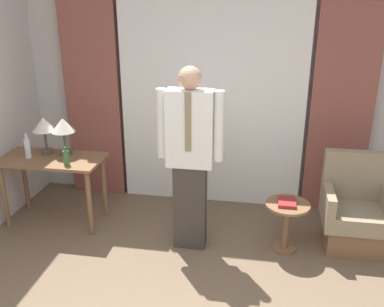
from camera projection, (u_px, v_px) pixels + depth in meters
name	position (u px, v px, depth m)	size (l,w,h in m)	color
wall_back	(213.00, 85.00, 4.76)	(10.00, 0.06, 2.70)	beige
curtain_sheer_center	(212.00, 93.00, 4.66)	(2.03, 0.06, 2.58)	white
curtain_drape_left	(92.00, 88.00, 4.88)	(0.64, 0.06, 2.58)	brown
curtain_drape_right	(343.00, 98.00, 4.44)	(0.64, 0.06, 2.58)	brown
desk	(53.00, 169.00, 4.43)	(1.05, 0.53, 0.73)	brown
table_lamp_left	(44.00, 126.00, 4.41)	(0.24, 0.24, 0.39)	#4C4238
table_lamp_right	(63.00, 127.00, 4.37)	(0.24, 0.24, 0.39)	#4C4238
bottle_near_edge	(28.00, 148.00, 4.35)	(0.06, 0.06, 0.26)	silver
bottle_by_lamp	(66.00, 157.00, 4.18)	(0.06, 0.06, 0.19)	#336638
person	(190.00, 154.00, 3.86)	(0.60, 0.21, 1.74)	#38332D
armchair	(355.00, 214.00, 4.08)	(0.62, 0.54, 0.91)	brown
side_table	(286.00, 218.00, 4.01)	(0.42, 0.42, 0.49)	brown
book	(287.00, 202.00, 3.94)	(0.16, 0.21, 0.03)	maroon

